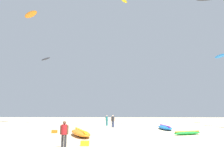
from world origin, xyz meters
TOP-DOWN VIEW (x-y plane):
  - person_foreground at (-2.70, 3.38)m, footprint 0.56×0.38m
  - person_midground at (0.05, 19.65)m, footprint 0.54×0.38m
  - person_left at (-0.96, 22.90)m, footprint 0.48×0.36m
  - kite_grounded_near at (6.57, 16.56)m, footprint 1.52×4.54m
  - kite_grounded_mid at (7.51, 10.97)m, footprint 3.14×1.91m
  - kite_grounded_far at (-2.73, 9.68)m, footprint 3.22×5.38m
  - cooler_box at (-1.48, 4.30)m, footprint 0.56×0.36m
  - gear_bag at (-5.90, 12.15)m, footprint 0.56×0.36m
  - kite_aloft_0 at (19.80, 28.18)m, footprint 1.52×3.22m
  - kite_aloft_1 at (-12.41, 26.88)m, footprint 2.60×2.30m
  - kite_aloft_4 at (2.23, 32.20)m, footprint 1.78×2.06m
  - kite_aloft_5 at (-16.73, 29.08)m, footprint 4.18×3.72m

SIDE VIEW (x-z plane):
  - cooler_box at x=-1.48m, z-range 0.00..0.32m
  - gear_bag at x=-5.90m, z-range 0.00..0.32m
  - kite_grounded_mid at x=7.51m, z-range -0.02..0.37m
  - kite_grounded_near at x=6.57m, z-range 0.00..0.52m
  - kite_grounded_far at x=-2.73m, z-range -0.03..0.63m
  - person_left at x=-0.96m, z-range 0.13..1.71m
  - person_midground at x=0.05m, z-range 0.14..1.82m
  - person_foreground at x=-2.70m, z-range 0.14..1.84m
  - kite_aloft_1 at x=-12.41m, z-range 11.26..11.96m
  - kite_aloft_0 at x=19.80m, z-range 11.96..12.53m
  - kite_aloft_5 at x=-16.73m, z-range 20.93..21.80m
  - kite_aloft_4 at x=2.23m, z-range 25.51..26.00m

